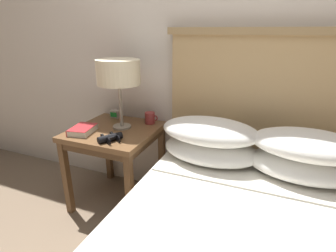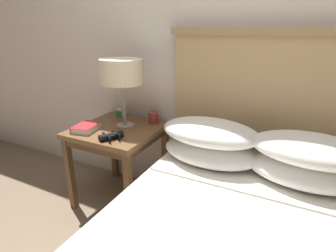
{
  "view_description": "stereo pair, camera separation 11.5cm",
  "coord_description": "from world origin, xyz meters",
  "views": [
    {
      "loc": [
        0.35,
        -0.84,
        1.26
      ],
      "look_at": [
        -0.23,
        0.58,
        0.7
      ],
      "focal_mm": 28.0,
      "sensor_mm": 36.0,
      "label": 1
    },
    {
      "loc": [
        0.46,
        -0.79,
        1.26
      ],
      "look_at": [
        -0.23,
        0.58,
        0.7
      ],
      "focal_mm": 28.0,
      "sensor_mm": 36.0,
      "label": 2
    }
  ],
  "objects": [
    {
      "name": "binoculars_pair",
      "position": [
        -0.56,
        0.44,
        0.62
      ],
      "size": [
        0.16,
        0.16,
        0.05
      ],
      "color": "black",
      "rests_on": "nightstand"
    },
    {
      "name": "book_on_nightstand",
      "position": [
        -0.82,
        0.49,
        0.62
      ],
      "size": [
        0.17,
        0.21,
        0.04
      ],
      "color": "silver",
      "rests_on": "nightstand"
    },
    {
      "name": "nightstand",
      "position": [
        -0.66,
        0.63,
        0.52
      ],
      "size": [
        0.58,
        0.58,
        0.6
      ],
      "color": "brown",
      "rests_on": "ground_plane"
    },
    {
      "name": "wall_back",
      "position": [
        0.0,
        0.96,
        1.3
      ],
      "size": [
        8.0,
        0.06,
        2.6
      ],
      "color": "silver",
      "rests_on": "ground_plane"
    },
    {
      "name": "coffee_mug",
      "position": [
        -0.48,
        0.83,
        0.64
      ],
      "size": [
        0.1,
        0.08,
        0.08
      ],
      "color": "#993333",
      "rests_on": "nightstand"
    },
    {
      "name": "alarm_clock",
      "position": [
        -0.8,
        0.85,
        0.63
      ],
      "size": [
        0.07,
        0.05,
        0.06
      ],
      "color": "#B7B2A8",
      "rests_on": "nightstand"
    },
    {
      "name": "table_lamp",
      "position": [
        -0.63,
        0.68,
        0.99
      ],
      "size": [
        0.3,
        0.3,
        0.48
      ],
      "color": "gray",
      "rests_on": "nightstand"
    }
  ]
}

